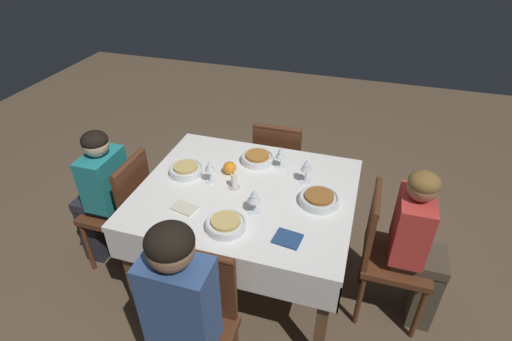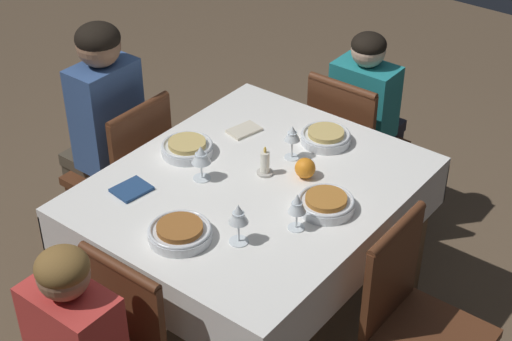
# 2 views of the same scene
# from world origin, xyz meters

# --- Properties ---
(ground_plane) EXTENTS (8.00, 8.00, 0.00)m
(ground_plane) POSITION_xyz_m (0.00, 0.00, 0.00)
(ground_plane) COLOR brown
(dining_table) EXTENTS (1.25, 1.06, 0.77)m
(dining_table) POSITION_xyz_m (0.00, 0.00, 0.67)
(dining_table) COLOR white
(dining_table) RESTS_ON ground_plane
(chair_south) EXTENTS (0.39, 0.39, 0.88)m
(chair_south) POSITION_xyz_m (-0.02, -0.75, 0.49)
(chair_south) COLOR #562D19
(chair_south) RESTS_ON ground_plane
(chair_west) EXTENTS (0.39, 0.39, 0.88)m
(chair_west) POSITION_xyz_m (-0.85, -0.07, 0.49)
(chair_west) COLOR #562D19
(chair_west) RESTS_ON ground_plane
(chair_north) EXTENTS (0.39, 0.39, 0.88)m
(chair_north) POSITION_xyz_m (0.02, 0.75, 0.49)
(chair_north) COLOR #562D19
(chair_north) RESTS_ON ground_plane
(person_adult_denim) EXTENTS (0.30, 0.34, 1.20)m
(person_adult_denim) POSITION_xyz_m (-0.02, -0.89, 0.68)
(person_adult_denim) COLOR #4C4233
(person_adult_denim) RESTS_ON ground_plane
(person_child_teal) EXTENTS (0.33, 0.30, 1.04)m
(person_child_teal) POSITION_xyz_m (-1.00, -0.07, 0.57)
(person_child_teal) COLOR #282833
(person_child_teal) RESTS_ON ground_plane
(bowl_south) EXTENTS (0.21, 0.21, 0.06)m
(bowl_south) POSITION_xyz_m (-0.00, -0.34, 0.79)
(bowl_south) COLOR silver
(bowl_south) RESTS_ON dining_table
(wine_glass_south) EXTENTS (0.08, 0.08, 0.15)m
(wine_glass_south) POSITION_xyz_m (0.10, -0.17, 0.87)
(wine_glass_south) COLOR white
(wine_glass_south) RESTS_ON dining_table
(bowl_west) EXTENTS (0.21, 0.21, 0.06)m
(bowl_west) POSITION_xyz_m (-0.42, 0.06, 0.79)
(bowl_west) COLOR silver
(bowl_west) RESTS_ON dining_table
(wine_glass_west) EXTENTS (0.06, 0.06, 0.15)m
(wine_glass_west) POSITION_xyz_m (-0.23, 0.02, 0.88)
(wine_glass_west) COLOR white
(wine_glass_west) RESTS_ON dining_table
(bowl_east) EXTENTS (0.23, 0.23, 0.06)m
(bowl_east) POSITION_xyz_m (0.43, 0.01, 0.79)
(bowl_east) COLOR silver
(bowl_east) RESTS_ON dining_table
(wine_glass_east) EXTENTS (0.07, 0.07, 0.16)m
(wine_glass_east) POSITION_xyz_m (0.32, 0.18, 0.88)
(wine_glass_east) COLOR white
(wine_glass_east) RESTS_ON dining_table
(bowl_north) EXTENTS (0.21, 0.21, 0.06)m
(bowl_north) POSITION_xyz_m (-0.03, 0.32, 0.79)
(bowl_north) COLOR silver
(bowl_north) RESTS_ON dining_table
(wine_glass_north) EXTENTS (0.06, 0.06, 0.15)m
(wine_glass_north) POSITION_xyz_m (0.13, 0.30, 0.87)
(wine_glass_north) COLOR white
(wine_glass_north) RESTS_ON dining_table
(candle_centerpiece) EXTENTS (0.07, 0.07, 0.12)m
(candle_centerpiece) POSITION_xyz_m (-0.07, 0.00, 0.81)
(candle_centerpiece) COLOR beige
(candle_centerpiece) RESTS_ON dining_table
(orange_fruit) EXTENTS (0.08, 0.08, 0.08)m
(orange_fruit) POSITION_xyz_m (-0.15, 0.14, 0.81)
(orange_fruit) COLOR orange
(orange_fruit) RESTS_ON dining_table
(napkin_red_folded) EXTENTS (0.15, 0.12, 0.01)m
(napkin_red_folded) POSITION_xyz_m (-0.28, -0.26, 0.77)
(napkin_red_folded) COLOR beige
(napkin_red_folded) RESTS_ON dining_table
(napkin_spare_side) EXTENTS (0.15, 0.13, 0.01)m
(napkin_spare_side) POSITION_xyz_m (0.33, -0.33, 0.77)
(napkin_spare_side) COLOR navy
(napkin_spare_side) RESTS_ON dining_table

